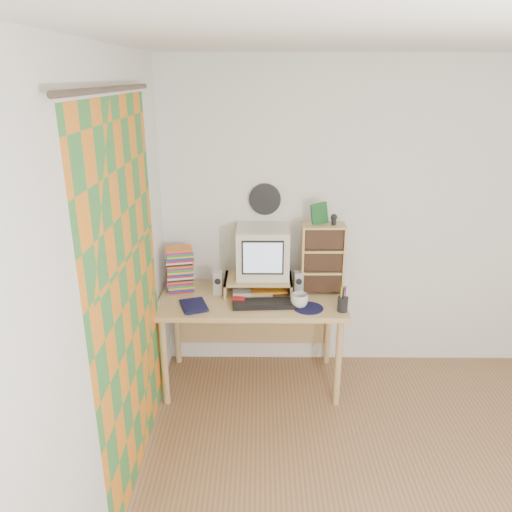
{
  "coord_description": "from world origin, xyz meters",
  "views": [
    {
      "loc": [
        -0.97,
        -2.09,
        2.34
      ],
      "look_at": [
        -1.0,
        1.33,
        1.1
      ],
      "focal_mm": 35.0,
      "sensor_mm": 36.0,
      "label": 1
    }
  ],
  "objects_px": {
    "diary": "(182,306)",
    "cd_rack": "(322,259)",
    "crt_monitor": "(263,252)",
    "keyboard": "(265,304)",
    "dvd_stack": "(180,273)",
    "mug": "(299,301)",
    "desk": "(252,309)"
  },
  "relations": [
    {
      "from": "crt_monitor",
      "to": "cd_rack",
      "type": "relative_size",
      "value": 0.74
    },
    {
      "from": "dvd_stack",
      "to": "mug",
      "type": "distance_m",
      "value": 0.97
    },
    {
      "from": "crt_monitor",
      "to": "diary",
      "type": "height_order",
      "value": "crt_monitor"
    },
    {
      "from": "cd_rack",
      "to": "diary",
      "type": "xyz_separation_m",
      "value": [
        -1.04,
        -0.32,
        -0.25
      ]
    },
    {
      "from": "diary",
      "to": "cd_rack",
      "type": "bearing_deg",
      "value": -1.37
    },
    {
      "from": "keyboard",
      "to": "diary",
      "type": "relative_size",
      "value": 2.19
    },
    {
      "from": "cd_rack",
      "to": "crt_monitor",
      "type": "bearing_deg",
      "value": 175.57
    },
    {
      "from": "dvd_stack",
      "to": "keyboard",
      "type": "bearing_deg",
      "value": -36.11
    },
    {
      "from": "cd_rack",
      "to": "desk",
      "type": "bearing_deg",
      "value": -174.66
    },
    {
      "from": "crt_monitor",
      "to": "keyboard",
      "type": "distance_m",
      "value": 0.42
    },
    {
      "from": "diary",
      "to": "desk",
      "type": "bearing_deg",
      "value": 9.33
    },
    {
      "from": "dvd_stack",
      "to": "mug",
      "type": "height_order",
      "value": "dvd_stack"
    },
    {
      "from": "crt_monitor",
      "to": "keyboard",
      "type": "xyz_separation_m",
      "value": [
        0.01,
        -0.3,
        -0.29
      ]
    },
    {
      "from": "cd_rack",
      "to": "mug",
      "type": "bearing_deg",
      "value": -123.95
    },
    {
      "from": "cd_rack",
      "to": "diary",
      "type": "distance_m",
      "value": 1.12
    },
    {
      "from": "crt_monitor",
      "to": "mug",
      "type": "distance_m",
      "value": 0.49
    },
    {
      "from": "crt_monitor",
      "to": "mug",
      "type": "height_order",
      "value": "crt_monitor"
    },
    {
      "from": "mug",
      "to": "diary",
      "type": "bearing_deg",
      "value": -177.61
    },
    {
      "from": "crt_monitor",
      "to": "keyboard",
      "type": "bearing_deg",
      "value": -87.52
    },
    {
      "from": "crt_monitor",
      "to": "diary",
      "type": "xyz_separation_m",
      "value": [
        -0.59,
        -0.35,
        -0.29
      ]
    },
    {
      "from": "desk",
      "to": "keyboard",
      "type": "bearing_deg",
      "value": -65.53
    },
    {
      "from": "dvd_stack",
      "to": "mug",
      "type": "bearing_deg",
      "value": -31.11
    },
    {
      "from": "mug",
      "to": "diary",
      "type": "distance_m",
      "value": 0.86
    },
    {
      "from": "crt_monitor",
      "to": "cd_rack",
      "type": "xyz_separation_m",
      "value": [
        0.46,
        -0.03,
        -0.04
      ]
    },
    {
      "from": "keyboard",
      "to": "diary",
      "type": "distance_m",
      "value": 0.6
    },
    {
      "from": "diary",
      "to": "keyboard",
      "type": "bearing_deg",
      "value": -13.52
    },
    {
      "from": "keyboard",
      "to": "diary",
      "type": "xyz_separation_m",
      "value": [
        -0.6,
        -0.05,
        0.01
      ]
    },
    {
      "from": "dvd_stack",
      "to": "desk",
      "type": "bearing_deg",
      "value": -19.9
    },
    {
      "from": "keyboard",
      "to": "mug",
      "type": "distance_m",
      "value": 0.26
    },
    {
      "from": "desk",
      "to": "dvd_stack",
      "type": "xyz_separation_m",
      "value": [
        -0.56,
        0.07,
        0.28
      ]
    },
    {
      "from": "desk",
      "to": "mug",
      "type": "bearing_deg",
      "value": -33.41
    },
    {
      "from": "dvd_stack",
      "to": "mug",
      "type": "relative_size",
      "value": 2.25
    }
  ]
}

